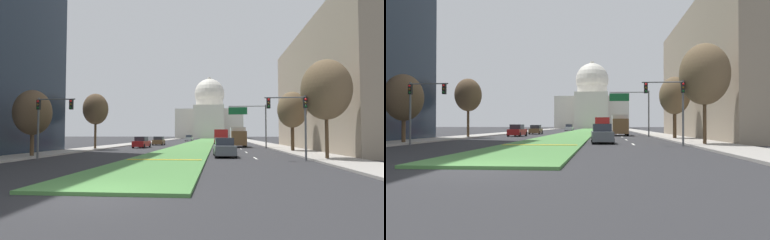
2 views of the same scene
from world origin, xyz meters
TOP-DOWN VIEW (x-y plane):
  - ground_plane at (0.00, 69.11)m, footprint 304.07×304.07m
  - grass_median at (0.00, 62.20)m, footprint 6.35×124.39m
  - median_curb_nose at (0.00, 12.84)m, footprint 5.71×0.50m
  - lane_dashes_right at (7.36, 36.15)m, footprint 0.16×44.30m
  - sidewalk_left at (-13.55, 55.28)m, footprint 4.00×124.39m
  - sidewalk_right at (13.55, 55.28)m, footprint 4.00×124.39m
  - midrise_block_right at (23.01, 31.58)m, footprint 14.92×32.83m
  - capitol_building at (0.00, 137.46)m, footprint 31.12×27.24m
  - traffic_light_near_left at (-10.20, 14.15)m, footprint 3.34×0.35m
  - traffic_light_near_right at (10.20, 14.54)m, footprint 3.34×0.35m
  - overhead_guide_sign at (9.13, 35.65)m, footprint 5.65×0.20m
  - street_tree_left_near at (-12.78, 16.05)m, footprint 3.30×3.30m
  - street_tree_right_near at (12.92, 15.30)m, footprint 3.96×3.96m
  - street_tree_left_mid at (-12.45, 29.45)m, footprint 3.36×3.36m
  - street_tree_right_mid at (13.00, 26.91)m, footprint 3.47×3.47m
  - sedan_lead_stopped at (4.68, 18.29)m, footprint 2.14×4.71m
  - sedan_midblock at (-7.56, 35.31)m, footprint 1.96×4.41m
  - sedan_distant at (-7.15, 46.69)m, footprint 2.16×4.76m
  - sedan_far_horizon at (7.74, 60.70)m, footprint 2.00×4.41m
  - sedan_very_far at (-4.37, 78.48)m, footprint 2.08×4.22m
  - box_truck_delivery at (7.34, 39.52)m, footprint 2.40×6.40m
  - city_bus at (4.68, 50.99)m, footprint 2.62×11.00m

SIDE VIEW (x-z plane):
  - ground_plane at x=0.00m, z-range 0.00..0.00m
  - lane_dashes_right at x=7.36m, z-range 0.00..0.01m
  - grass_median at x=0.00m, z-range 0.00..0.14m
  - sidewalk_left at x=-13.55m, z-range 0.00..0.15m
  - sidewalk_right at x=13.55m, z-range 0.00..0.15m
  - median_curb_nose at x=0.00m, z-range 0.14..0.18m
  - sedan_distant at x=-7.15m, z-range -0.04..1.59m
  - sedan_far_horizon at x=7.74m, z-range -0.05..1.62m
  - sedan_midblock at x=-7.56m, z-range -0.05..1.66m
  - sedan_lead_stopped at x=4.68m, z-range -0.06..1.71m
  - sedan_very_far at x=-4.37m, z-range -0.06..1.74m
  - box_truck_delivery at x=7.34m, z-range 0.08..3.28m
  - city_bus at x=4.68m, z-range 0.29..3.24m
  - traffic_light_near_left at x=-10.20m, z-range 1.20..6.40m
  - traffic_light_near_right at x=10.20m, z-range 1.20..6.40m
  - street_tree_left_near at x=-12.78m, z-range 0.99..7.14m
  - overhead_guide_sign at x=9.13m, z-range 1.40..7.90m
  - street_tree_right_mid at x=13.00m, z-range 1.40..8.61m
  - street_tree_left_mid at x=-12.45m, z-range 1.67..9.27m
  - street_tree_right_near at x=12.92m, z-range 1.62..9.85m
  - midrise_block_right at x=23.01m, z-range 0.00..16.31m
  - capitol_building at x=0.00m, z-range -4.23..25.82m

